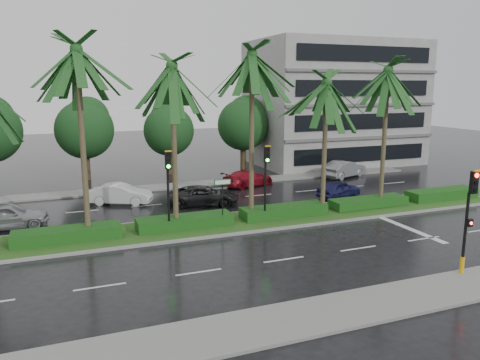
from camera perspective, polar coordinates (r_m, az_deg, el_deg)
name	(u,v)px	position (r m, az deg, el deg)	size (l,w,h in m)	color
ground	(243,229)	(25.78, 0.35, -5.95)	(120.00, 120.00, 0.00)	black
near_sidewalk	(351,308)	(17.37, 13.37, -14.99)	(40.00, 2.40, 0.12)	slate
far_sidewalk	(186,185)	(36.83, -6.58, -0.63)	(40.00, 2.00, 0.12)	slate
median	(236,222)	(26.65, -0.45, -5.20)	(36.00, 4.00, 0.15)	gray
hedge	(236,216)	(26.55, -0.45, -4.43)	(35.20, 1.40, 0.60)	#134413
lane_markings	(296,225)	(26.65, 6.80, -5.45)	(34.00, 13.06, 0.01)	silver
palm_row	(214,80)	(25.14, -3.22, 12.13)	(26.30, 4.20, 10.05)	#443827
signal_near	(469,218)	(20.91, 26.09, -4.16)	(0.34, 0.45, 4.36)	black
signal_median_left	(168,179)	(24.17, -8.75, 0.07)	(0.34, 0.42, 4.36)	black
signal_median_right	(266,172)	(25.91, 3.20, 0.95)	(0.34, 0.42, 4.36)	black
street_sign	(222,191)	(25.33, -2.15, -1.30)	(0.95, 0.09, 2.60)	black
bg_trees	(163,125)	(41.49, -9.40, 6.65)	(32.76, 4.89, 7.06)	#382E19
building	(334,103)	(48.53, 11.33, 9.19)	(16.00, 10.00, 12.00)	gray
car_silver	(5,216)	(28.51, -26.68, -3.94)	(4.38, 1.76, 1.49)	#A2A4AA
car_white	(121,194)	(31.92, -14.35, -1.67)	(4.07, 1.42, 1.34)	silver
car_darkgrey	(203,196)	(30.67, -4.48, -1.92)	(4.64, 2.14, 1.29)	black
car_red	(248,178)	(36.42, 1.00, 0.21)	(4.29, 1.74, 1.25)	maroon
car_blue	(339,189)	(33.48, 11.96, -1.07)	(3.57, 1.44, 1.22)	navy
car_grey	(344,169)	(40.88, 12.58, 1.32)	(4.45, 1.55, 1.47)	slate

